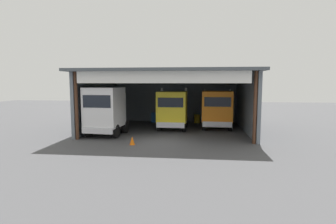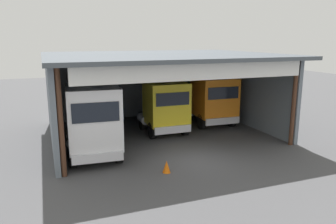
{
  "view_description": "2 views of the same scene",
  "coord_description": "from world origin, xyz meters",
  "views": [
    {
      "loc": [
        2.47,
        -17.99,
        4.06
      ],
      "look_at": [
        0.0,
        3.55,
        1.69
      ],
      "focal_mm": 28.72,
      "sensor_mm": 36.0,
      "label": 1
    },
    {
      "loc": [
        -6.73,
        -14.11,
        5.91
      ],
      "look_at": [
        0.0,
        3.55,
        1.69
      ],
      "focal_mm": 35.23,
      "sensor_mm": 36.0,
      "label": 2
    }
  ],
  "objects": [
    {
      "name": "ground_plane",
      "position": [
        0.0,
        0.0,
        0.0
      ],
      "size": [
        80.0,
        80.0,
        0.0
      ],
      "primitive_type": "plane",
      "color": "#4C4C4F",
      "rests_on": "ground"
    },
    {
      "name": "tool_cart",
      "position": [
        -1.88,
        9.12,
        0.5
      ],
      "size": [
        0.9,
        0.6,
        1.0
      ],
      "primitive_type": "cube",
      "color": "#1E59A5",
      "rests_on": "ground"
    },
    {
      "name": "truck_yellow_center_left_bay",
      "position": [
        0.22,
        4.76,
        1.74
      ],
      "size": [
        2.59,
        4.6,
        3.61
      ],
      "rotation": [
        0.0,
        0.0,
        3.13
      ],
      "color": "yellow",
      "rests_on": "ground"
    },
    {
      "name": "oil_drum",
      "position": [
        2.32,
        9.16,
        0.43
      ],
      "size": [
        0.58,
        0.58,
        0.86
      ],
      "primitive_type": "cylinder",
      "color": "gold",
      "rests_on": "ground"
    },
    {
      "name": "truck_orange_center_right_bay",
      "position": [
        4.05,
        5.66,
        1.77
      ],
      "size": [
        2.73,
        5.25,
        3.46
      ],
      "rotation": [
        0.0,
        0.0,
        3.09
      ],
      "color": "orange",
      "rests_on": "ground"
    },
    {
      "name": "traffic_cone",
      "position": [
        -1.83,
        -1.08,
        0.28
      ],
      "size": [
        0.36,
        0.36,
        0.56
      ],
      "primitive_type": "cone",
      "color": "orange",
      "rests_on": "ground"
    },
    {
      "name": "truck_white_yard_outside",
      "position": [
        -4.6,
        1.66,
        1.97
      ],
      "size": [
        2.68,
        4.51,
        3.7
      ],
      "rotation": [
        0.0,
        0.0,
        3.07
      ],
      "color": "white",
      "rests_on": "ground"
    },
    {
      "name": "workshop_shed",
      "position": [
        0.0,
        5.79,
        3.52
      ],
      "size": [
        13.45,
        11.27,
        5.02
      ],
      "color": "slate",
      "rests_on": "ground"
    }
  ]
}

